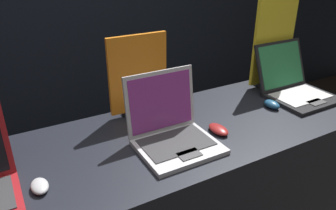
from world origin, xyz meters
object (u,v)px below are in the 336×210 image
Objects in this scene: mouse_front at (40,186)px; promo_stand_middle at (138,78)px; mouse_back at (272,104)px; promo_stand_back at (273,44)px; laptop_back at (294,85)px; laptop_middle at (171,129)px; mouse_middle at (218,129)px.

promo_stand_middle is (0.55, 0.37, 0.18)m from mouse_front.
mouse_back is at bearing 3.97° from mouse_front.
laptop_back is at bearing -90.00° from promo_stand_back.
promo_stand_middle is at bearing 164.95° from laptop_back.
laptop_back is (1.40, 0.14, 0.05)m from mouse_front.
promo_stand_back reaches higher than laptop_middle.
promo_stand_middle reaches higher than laptop_back.
promo_stand_middle is at bearing 33.69° from mouse_front.
mouse_middle is 0.74m from promo_stand_back.
mouse_front is at bearing -166.61° from promo_stand_back.
mouse_front is at bearing -175.53° from laptop_middle.
promo_stand_middle is (-0.23, 0.35, 0.18)m from mouse_middle.
laptop_middle is 0.86m from laptop_back.
laptop_middle is 0.24m from mouse_middle.
laptop_middle is at bearing -176.47° from mouse_back.
promo_stand_back is (0.00, 0.20, 0.19)m from laptop_back.
laptop_middle is at bearing 4.47° from mouse_front.
promo_stand_back is (0.85, -0.03, 0.06)m from promo_stand_middle.
laptop_middle is 0.92m from promo_stand_back.
laptop_back is at bearing 14.20° from mouse_back.
promo_stand_middle is 0.85m from promo_stand_back.
mouse_front is 0.68m from promo_stand_middle.
laptop_back reaches higher than mouse_middle.
mouse_front is at bearing -179.11° from mouse_middle.
mouse_front is 0.55m from laptop_middle.
mouse_middle is at bearing 0.89° from mouse_front.
mouse_back is at bearing -24.35° from promo_stand_middle.
laptop_back is 0.27m from promo_stand_back.
mouse_front is 1.41m from laptop_back.
promo_stand_middle is 0.76× the size of promo_stand_back.
promo_stand_back is (1.40, 0.33, 0.24)m from mouse_front.
mouse_middle is at bearing -170.13° from mouse_back.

